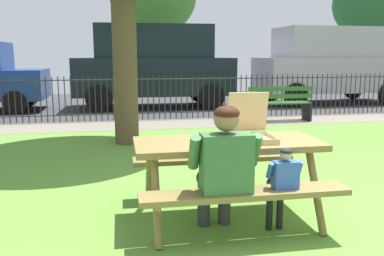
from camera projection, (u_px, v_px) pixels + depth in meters
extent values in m
cube|color=#609436|center=(255.00, 183.00, 5.15)|extent=(28.00, 10.67, 0.02)
cube|color=gray|center=(189.00, 123.00, 9.63)|extent=(28.00, 1.40, 0.01)
cube|color=#38383D|center=(166.00, 102.00, 13.89)|extent=(28.00, 7.40, 0.01)
cube|color=olive|center=(227.00, 144.00, 3.97)|extent=(1.81, 0.78, 0.06)
cube|color=olive|center=(245.00, 194.00, 3.44)|extent=(1.80, 0.30, 0.05)
cube|color=olive|center=(213.00, 158.00, 4.60)|extent=(1.80, 0.30, 0.05)
cylinder|color=olive|center=(156.00, 201.00, 3.51)|extent=(0.07, 0.43, 0.74)
cylinder|color=olive|center=(149.00, 174.00, 4.31)|extent=(0.07, 0.43, 0.74)
cylinder|color=olive|center=(316.00, 191.00, 3.76)|extent=(0.07, 0.43, 0.74)
cylinder|color=olive|center=(281.00, 167.00, 4.56)|extent=(0.07, 0.43, 0.74)
cube|color=tan|center=(253.00, 141.00, 3.94)|extent=(0.43, 0.43, 0.01)
cube|color=silver|center=(253.00, 140.00, 3.94)|extent=(0.39, 0.39, 0.00)
cube|color=tan|center=(259.00, 142.00, 3.74)|extent=(0.40, 0.03, 0.04)
cube|color=tan|center=(248.00, 134.00, 4.12)|extent=(0.40, 0.03, 0.04)
cube|color=tan|center=(233.00, 138.00, 3.91)|extent=(0.03, 0.40, 0.04)
cube|color=tan|center=(272.00, 137.00, 3.96)|extent=(0.03, 0.40, 0.04)
cube|color=tan|center=(248.00, 112.00, 4.10)|extent=(0.41, 0.11, 0.40)
cylinder|color=tan|center=(253.00, 139.00, 3.94)|extent=(0.34, 0.34, 0.01)
cylinder|color=#F4CB57|center=(253.00, 139.00, 3.93)|extent=(0.32, 0.32, 0.00)
pyramid|color=#F6DA5B|center=(208.00, 143.00, 3.83)|extent=(0.26, 0.26, 0.01)
cube|color=tan|center=(214.00, 141.00, 3.91)|extent=(0.15, 0.15, 0.02)
cylinder|color=#333333|center=(204.00, 203.00, 3.84)|extent=(0.12, 0.12, 0.44)
cylinder|color=#333333|center=(209.00, 184.00, 3.59)|extent=(0.15, 0.42, 0.15)
cylinder|color=#333333|center=(224.00, 201.00, 3.87)|extent=(0.12, 0.12, 0.44)
cylinder|color=#333333|center=(231.00, 183.00, 3.62)|extent=(0.15, 0.42, 0.15)
cube|color=#386638|center=(226.00, 165.00, 3.36)|extent=(0.42, 0.22, 0.52)
cylinder|color=#386638|center=(194.00, 152.00, 3.35)|extent=(0.09, 0.21, 0.31)
cylinder|color=#386638|center=(255.00, 150.00, 3.44)|extent=(0.09, 0.21, 0.31)
sphere|color=#8C6647|center=(226.00, 119.00, 3.31)|extent=(0.21, 0.21, 0.21)
ellipsoid|color=#35180F|center=(227.00, 113.00, 3.30)|extent=(0.21, 0.20, 0.12)
cylinder|color=black|center=(270.00, 207.00, 3.74)|extent=(0.06, 0.06, 0.44)
cylinder|color=black|center=(275.00, 186.00, 3.59)|extent=(0.08, 0.21, 0.08)
cylinder|color=black|center=(280.00, 206.00, 3.75)|extent=(0.06, 0.06, 0.44)
cylinder|color=black|center=(286.00, 185.00, 3.61)|extent=(0.08, 0.21, 0.08)
cube|color=#3359B2|center=(286.00, 176.00, 3.48)|extent=(0.21, 0.11, 0.26)
cylinder|color=#3359B2|center=(270.00, 170.00, 3.47)|extent=(0.05, 0.11, 0.16)
cylinder|color=#3359B2|center=(299.00, 169.00, 3.51)|extent=(0.05, 0.11, 0.16)
sphere|color=tan|center=(286.00, 154.00, 3.45)|extent=(0.11, 0.11, 0.11)
ellipsoid|color=black|center=(286.00, 151.00, 3.44)|extent=(0.11, 0.10, 0.06)
cylinder|color=#2D2823|center=(184.00, 79.00, 10.13)|extent=(22.20, 0.03, 0.03)
cylinder|color=#2D2823|center=(184.00, 112.00, 10.28)|extent=(22.20, 0.03, 0.03)
cylinder|color=#2D2823|center=(2.00, 101.00, 9.43)|extent=(0.02, 0.02, 1.09)
cylinder|color=#2D2823|center=(9.00, 101.00, 9.45)|extent=(0.02, 0.02, 1.09)
cylinder|color=#2D2823|center=(15.00, 100.00, 9.48)|extent=(0.02, 0.02, 1.09)
cylinder|color=#2D2823|center=(21.00, 100.00, 9.51)|extent=(0.02, 0.02, 1.09)
cylinder|color=#2D2823|center=(28.00, 100.00, 9.53)|extent=(0.02, 0.02, 1.09)
cylinder|color=#2D2823|center=(34.00, 100.00, 9.56)|extent=(0.02, 0.02, 1.09)
cylinder|color=#2D2823|center=(40.00, 100.00, 9.58)|extent=(0.02, 0.02, 1.09)
cylinder|color=#2D2823|center=(47.00, 100.00, 9.61)|extent=(0.02, 0.02, 1.09)
cylinder|color=#2D2823|center=(53.00, 100.00, 9.63)|extent=(0.02, 0.02, 1.09)
cylinder|color=#2D2823|center=(59.00, 100.00, 9.66)|extent=(0.02, 0.02, 1.09)
cylinder|color=#2D2823|center=(65.00, 99.00, 9.69)|extent=(0.02, 0.02, 1.09)
cylinder|color=#2D2823|center=(71.00, 99.00, 9.71)|extent=(0.02, 0.02, 1.09)
cylinder|color=#2D2823|center=(77.00, 99.00, 9.74)|extent=(0.02, 0.02, 1.09)
cylinder|color=#2D2823|center=(83.00, 99.00, 9.76)|extent=(0.02, 0.02, 1.09)
cylinder|color=#2D2823|center=(89.00, 99.00, 9.79)|extent=(0.02, 0.02, 1.09)
cylinder|color=#2D2823|center=(95.00, 99.00, 9.81)|extent=(0.02, 0.02, 1.09)
cylinder|color=#2D2823|center=(101.00, 99.00, 9.84)|extent=(0.02, 0.02, 1.09)
cylinder|color=#2D2823|center=(107.00, 99.00, 9.86)|extent=(0.02, 0.02, 1.09)
cylinder|color=#2D2823|center=(113.00, 99.00, 9.89)|extent=(0.02, 0.02, 1.09)
cylinder|color=#2D2823|center=(119.00, 98.00, 9.92)|extent=(0.02, 0.02, 1.09)
cylinder|color=#2D2823|center=(125.00, 98.00, 9.94)|extent=(0.02, 0.02, 1.09)
cylinder|color=#2D2823|center=(131.00, 98.00, 9.97)|extent=(0.02, 0.02, 1.09)
cylinder|color=#2D2823|center=(136.00, 98.00, 9.99)|extent=(0.02, 0.02, 1.09)
cylinder|color=#2D2823|center=(142.00, 98.00, 10.02)|extent=(0.02, 0.02, 1.09)
cylinder|color=#2D2823|center=(148.00, 98.00, 10.04)|extent=(0.02, 0.02, 1.09)
cylinder|color=#2D2823|center=(154.00, 98.00, 10.07)|extent=(0.02, 0.02, 1.09)
cylinder|color=#2D2823|center=(159.00, 98.00, 10.10)|extent=(0.02, 0.02, 1.09)
cylinder|color=#2D2823|center=(165.00, 98.00, 10.12)|extent=(0.02, 0.02, 1.09)
cylinder|color=#2D2823|center=(170.00, 97.00, 10.15)|extent=(0.02, 0.02, 1.09)
cylinder|color=#2D2823|center=(176.00, 97.00, 10.17)|extent=(0.02, 0.02, 1.09)
cylinder|color=#2D2823|center=(182.00, 97.00, 10.20)|extent=(0.02, 0.02, 1.09)
cylinder|color=#2D2823|center=(187.00, 97.00, 10.22)|extent=(0.02, 0.02, 1.09)
cylinder|color=#2D2823|center=(193.00, 97.00, 10.25)|extent=(0.02, 0.02, 1.09)
cylinder|color=#2D2823|center=(198.00, 97.00, 10.27)|extent=(0.02, 0.02, 1.09)
cylinder|color=#2D2823|center=(203.00, 97.00, 10.30)|extent=(0.02, 0.02, 1.09)
cylinder|color=#2D2823|center=(209.00, 97.00, 10.33)|extent=(0.02, 0.02, 1.09)
cylinder|color=#2D2823|center=(214.00, 97.00, 10.35)|extent=(0.02, 0.02, 1.09)
cylinder|color=#2D2823|center=(220.00, 96.00, 10.38)|extent=(0.02, 0.02, 1.09)
cylinder|color=#2D2823|center=(225.00, 96.00, 10.40)|extent=(0.02, 0.02, 1.09)
cylinder|color=#2D2823|center=(230.00, 96.00, 10.43)|extent=(0.02, 0.02, 1.09)
cylinder|color=#2D2823|center=(236.00, 96.00, 10.45)|extent=(0.02, 0.02, 1.09)
cylinder|color=#2D2823|center=(241.00, 96.00, 10.48)|extent=(0.02, 0.02, 1.09)
cylinder|color=#2D2823|center=(246.00, 96.00, 10.50)|extent=(0.02, 0.02, 1.09)
cylinder|color=#2D2823|center=(251.00, 96.00, 10.53)|extent=(0.02, 0.02, 1.09)
cylinder|color=#2D2823|center=(256.00, 96.00, 10.56)|extent=(0.02, 0.02, 1.09)
cylinder|color=#2D2823|center=(262.00, 96.00, 10.58)|extent=(0.02, 0.02, 1.09)
cylinder|color=#2D2823|center=(267.00, 96.00, 10.61)|extent=(0.02, 0.02, 1.09)
cylinder|color=#2D2823|center=(272.00, 95.00, 10.63)|extent=(0.02, 0.02, 1.09)
cylinder|color=#2D2823|center=(277.00, 95.00, 10.66)|extent=(0.02, 0.02, 1.09)
cylinder|color=#2D2823|center=(282.00, 95.00, 10.68)|extent=(0.02, 0.02, 1.09)
cylinder|color=#2D2823|center=(287.00, 95.00, 10.71)|extent=(0.02, 0.02, 1.09)
cylinder|color=#2D2823|center=(292.00, 95.00, 10.74)|extent=(0.02, 0.02, 1.09)
cylinder|color=#2D2823|center=(297.00, 95.00, 10.76)|extent=(0.02, 0.02, 1.09)
cylinder|color=#2D2823|center=(302.00, 95.00, 10.79)|extent=(0.02, 0.02, 1.09)
cylinder|color=#2D2823|center=(307.00, 95.00, 10.81)|extent=(0.02, 0.02, 1.09)
cylinder|color=#2D2823|center=(312.00, 95.00, 10.84)|extent=(0.02, 0.02, 1.09)
cylinder|color=#2D2823|center=(317.00, 95.00, 10.86)|extent=(0.02, 0.02, 1.09)
cylinder|color=#2D2823|center=(321.00, 94.00, 10.89)|extent=(0.02, 0.02, 1.09)
cylinder|color=#2D2823|center=(326.00, 94.00, 10.91)|extent=(0.02, 0.02, 1.09)
cylinder|color=#2D2823|center=(331.00, 94.00, 10.94)|extent=(0.02, 0.02, 1.09)
cylinder|color=#2D2823|center=(336.00, 94.00, 10.97)|extent=(0.02, 0.02, 1.09)
cylinder|color=#2D2823|center=(341.00, 94.00, 10.99)|extent=(0.02, 0.02, 1.09)
cylinder|color=#2D2823|center=(345.00, 94.00, 11.02)|extent=(0.02, 0.02, 1.09)
cylinder|color=#2D2823|center=(350.00, 94.00, 11.04)|extent=(0.02, 0.02, 1.09)
cylinder|color=#2D2823|center=(355.00, 94.00, 11.07)|extent=(0.02, 0.02, 1.09)
cylinder|color=#2D2823|center=(360.00, 94.00, 11.09)|extent=(0.02, 0.02, 1.09)
cylinder|color=#2D2823|center=(364.00, 94.00, 11.12)|extent=(0.02, 0.02, 1.09)
cylinder|color=#2D2823|center=(369.00, 94.00, 11.15)|extent=(0.02, 0.02, 1.09)
cylinder|color=#2D2823|center=(374.00, 93.00, 11.17)|extent=(0.02, 0.02, 1.09)
cylinder|color=#2D2823|center=(378.00, 93.00, 11.20)|extent=(0.02, 0.02, 1.09)
cylinder|color=#2D2823|center=(383.00, 93.00, 11.22)|extent=(0.02, 0.02, 1.09)
cube|color=#316028|center=(275.00, 102.00, 10.01)|extent=(1.60, 0.11, 0.04)
cube|color=#316028|center=(277.00, 103.00, 9.88)|extent=(1.60, 0.11, 0.04)
cube|color=#316028|center=(279.00, 104.00, 9.74)|extent=(1.60, 0.11, 0.04)
cube|color=#316028|center=(281.00, 96.00, 9.65)|extent=(1.60, 0.07, 0.11)
cube|color=#316028|center=(281.00, 89.00, 9.62)|extent=(1.60, 0.07, 0.11)
cube|color=black|center=(307.00, 111.00, 10.00)|extent=(0.05, 0.44, 0.44)
cube|color=black|center=(248.00, 113.00, 9.74)|extent=(0.05, 0.44, 0.44)
cylinder|color=brown|center=(125.00, 67.00, 7.23)|extent=(0.43, 0.43, 2.77)
cylinder|color=black|center=(15.00, 103.00, 10.97)|extent=(0.64, 0.11, 0.64)
cylinder|color=black|center=(28.00, 96.00, 12.70)|extent=(0.64, 0.11, 0.64)
cube|color=black|center=(154.00, 76.00, 12.42)|extent=(4.76, 2.11, 1.10)
cube|color=black|center=(154.00, 42.00, 12.24)|extent=(3.45, 1.84, 0.96)
cube|color=#262D38|center=(190.00, 42.00, 12.40)|extent=(0.09, 1.67, 0.82)
cylinder|color=black|center=(212.00, 97.00, 11.81)|extent=(0.76, 0.13, 0.76)
cylinder|color=black|center=(200.00, 91.00, 13.72)|extent=(0.76, 0.13, 0.76)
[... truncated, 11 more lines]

